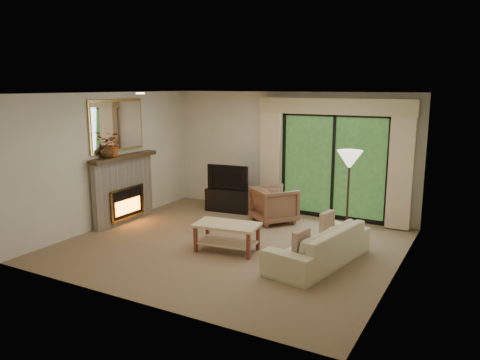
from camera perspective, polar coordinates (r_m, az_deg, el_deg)
The scene contains 22 objects.
floor at distance 8.23m, azimuth -1.02°, elevation -7.90°, with size 5.50×5.50×0.00m, color #846B4C.
ceiling at distance 7.76m, azimuth -1.09°, elevation 10.53°, with size 5.50×5.50×0.00m, color silver.
wall_back at distance 10.11m, azimuth 6.04°, elevation 3.28°, with size 5.00×5.00×0.00m, color beige.
wall_front at distance 5.91m, azimuth -13.24°, elevation -2.82°, with size 5.00×5.00×0.00m, color beige.
wall_left at distance 9.55m, azimuth -15.53°, elevation 2.44°, with size 5.00×5.00×0.00m, color beige.
wall_right at distance 6.97m, azimuth 18.97°, elevation -0.98°, with size 5.00×5.00×0.00m, color beige.
fireplace at distance 9.72m, azimuth -14.01°, elevation -1.02°, with size 0.24×1.70×1.37m, color gray, non-canonical shape.
mirror at distance 9.59m, azimuth -14.75°, elevation 6.44°, with size 0.07×1.45×1.02m, color #BB9244, non-canonical shape.
sliding_door at distance 9.75m, azimuth 11.32°, elevation 1.63°, with size 2.26×0.10×2.16m, color black, non-canonical shape.
curtain_left at distance 10.12m, azimuth 3.84°, elevation 2.75°, with size 0.45×0.18×2.35m, color #D0B690.
curtain_right at distance 9.32m, azimuth 19.06°, elevation 1.40°, with size 0.45×0.18×2.35m, color #D0B690.
cornice at distance 9.54m, azimuth 11.44°, elevation 8.79°, with size 3.20×0.24×0.32m, color tan.
media_console at distance 10.34m, azimuth -1.30°, elevation -2.42°, with size 0.99×0.45×0.50m, color black.
tv at distance 10.23m, azimuth -1.31°, elevation 0.41°, with size 0.94×0.12×0.54m, color black.
armchair at distance 9.47m, azimuth 4.19°, elevation -3.02°, with size 0.78×0.80×0.73m, color brown.
sofa at distance 7.43m, azimuth 9.57°, elevation -7.80°, with size 2.02×0.79×0.59m, color #C0B288.
pillow_near at distance 6.87m, azimuth 7.46°, elevation -7.55°, with size 0.10×0.36×0.36m, color brown.
pillow_far at distance 7.92m, azimuth 10.57°, elevation -5.08°, with size 0.09×0.35×0.35m, color brown.
coffee_table at distance 7.86m, azimuth -1.60°, elevation -7.01°, with size 1.06×0.58×0.48m, color #D7B587, non-canonical shape.
floor_lamp at distance 8.32m, azimuth 13.01°, elevation -2.08°, with size 0.44×0.44×1.64m, color #FFF4CC, non-canonical shape.
vase at distance 9.27m, azimuth -15.90°, elevation 3.42°, with size 0.25×0.25×0.26m, color #392610.
branches at distance 9.36m, azimuth -15.28°, elevation 4.22°, with size 0.44×0.38×0.48m, color #994416.
Camera 1 is at (3.87, -6.73, 2.72)m, focal length 35.00 mm.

